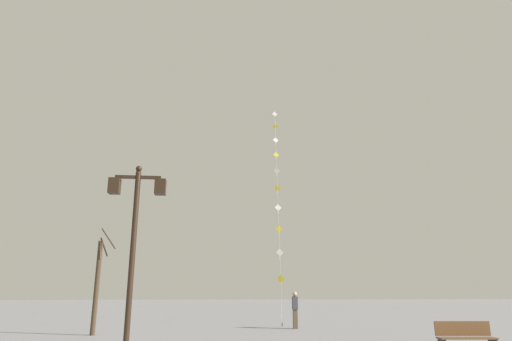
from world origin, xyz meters
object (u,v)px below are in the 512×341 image
at_px(bare_tree, 97,283).
at_px(park_bench, 466,338).
at_px(twin_lantern_lamp_post, 135,223).
at_px(kite_train, 277,188).
at_px(kite_flyer, 295,309).

relative_size(bare_tree, park_bench, 2.67).
bearing_deg(park_bench, bare_tree, 154.33).
height_order(twin_lantern_lamp_post, bare_tree, twin_lantern_lamp_post).
height_order(twin_lantern_lamp_post, kite_train, kite_train).
distance_m(twin_lantern_lamp_post, kite_train, 19.50).
xyz_separation_m(kite_flyer, bare_tree, (-8.82, -2.33, 1.13)).
xyz_separation_m(bare_tree, park_bench, (11.91, -7.00, -1.59)).
distance_m(twin_lantern_lamp_post, kite_flyer, 12.36).
bearing_deg(park_bench, twin_lantern_lamp_post, -168.20).
relative_size(twin_lantern_lamp_post, bare_tree, 1.13).
distance_m(bare_tree, park_bench, 13.90).
height_order(kite_train, bare_tree, kite_train).
height_order(kite_train, kite_flyer, kite_train).
distance_m(twin_lantern_lamp_post, park_bench, 9.71).
distance_m(kite_flyer, park_bench, 9.84).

